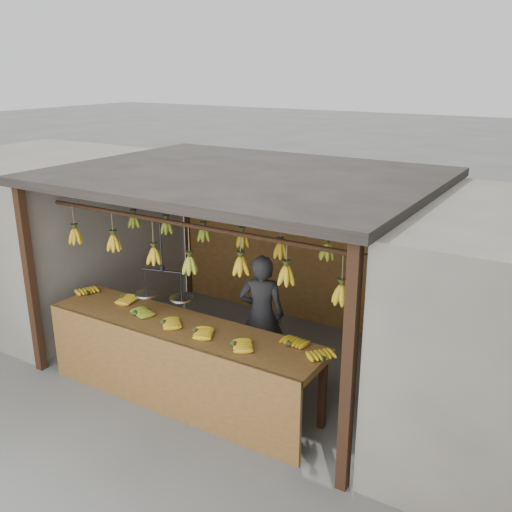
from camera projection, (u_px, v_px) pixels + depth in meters
The scene contains 8 objects.
ground at pixel (244, 359), 7.26m from camera, with size 80.00×80.00×0.00m, color #5B5B57.
stall at pixel (257, 203), 6.90m from camera, with size 4.30×3.30×2.40m.
neighbor_left at pixel (45, 232), 8.68m from camera, with size 3.00×3.00×2.30m, color slate.
counter at pixel (176, 346), 6.08m from camera, with size 3.44×0.75×0.96m.
hanging_bananas at pixel (243, 238), 6.74m from camera, with size 3.60×2.24×0.40m.
balance_scale at pixel (163, 292), 6.27m from camera, with size 0.67×0.36×0.88m.
vendor at pixel (261, 315), 6.74m from camera, with size 0.55×0.36×1.50m, color #262628.
bag_bundles at pixel (433, 284), 7.08m from camera, with size 0.08×0.26×1.27m.
Camera 1 is at (3.52, -5.43, 3.55)m, focal length 40.00 mm.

